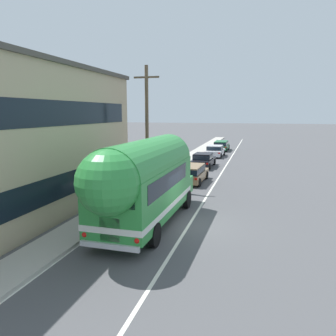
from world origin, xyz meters
The scene contains 9 objects.
ground_plane centered at (0.00, 0.00, 0.00)m, with size 300.00×300.00×0.00m, color #4C4C4F.
lane_markings centered at (-1.77, 12.00, 0.00)m, with size 3.97×80.00×0.01m.
sidewalk_slab centered at (-4.75, 10.00, 0.07)m, with size 1.81×90.00×0.15m, color #ADA89E.
utility_pole centered at (-4.51, 7.06, 4.42)m, with size 1.80×0.24×8.50m.
painted_bus centered at (-1.94, -0.97, 2.31)m, with size 2.73×10.25×4.12m.
car_lead centered at (-1.82, 9.51, 0.79)m, with size 2.09×4.40×1.37m.
car_second centered at (-2.11, 17.00, 0.74)m, with size 2.02×4.60×1.37m.
car_third centered at (-1.99, 25.13, 0.74)m, with size 2.10×4.60×1.37m.
car_fourth centered at (-1.93, 31.62, 0.80)m, with size 1.95×4.65×1.37m.
Camera 1 is at (3.03, -14.85, 5.35)m, focal length 35.20 mm.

